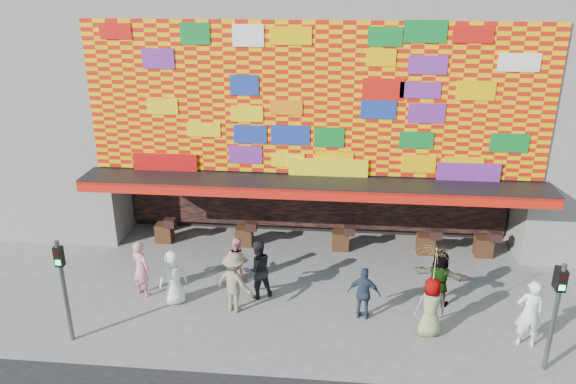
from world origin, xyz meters
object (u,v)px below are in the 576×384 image
(ped_a, at_px, (173,278))
(ped_g, at_px, (431,307))
(ped_h, at_px, (530,313))
(ped_c, at_px, (258,269))
(ped_d, at_px, (235,282))
(parasol, at_px, (435,264))
(ped_b, at_px, (141,269))
(ped_e, at_px, (364,293))
(signal_right, at_px, (556,306))
(signal_left, at_px, (63,280))
(ped_f, at_px, (439,278))
(ped_i, at_px, (237,260))

(ped_a, xyz_separation_m, ped_g, (7.42, -0.87, 0.01))
(ped_h, bearing_deg, ped_c, -9.75)
(ped_d, xyz_separation_m, ped_g, (5.52, -0.66, -0.07))
(ped_c, bearing_deg, ped_a, -14.23)
(ped_c, bearing_deg, parasol, 134.83)
(ped_b, bearing_deg, ped_d, -164.75)
(ped_e, bearing_deg, ped_g, 170.21)
(ped_c, bearing_deg, ped_h, 138.85)
(signal_right, bearing_deg, signal_left, 180.00)
(signal_right, xyz_separation_m, parasol, (-2.72, 1.21, 0.33))
(ped_a, relative_size, ped_b, 0.95)
(ped_d, xyz_separation_m, ped_e, (3.75, -0.03, -0.13))
(signal_left, bearing_deg, ped_f, 15.38)
(ped_f, xyz_separation_m, ped_g, (-0.46, -1.58, -0.01))
(ped_d, distance_m, ped_i, 1.71)
(ped_e, bearing_deg, signal_right, 167.57)
(signal_left, height_order, parasol, signal_left)
(ped_f, bearing_deg, signal_right, 144.73)
(signal_left, xyz_separation_m, ped_b, (1.14, 2.44, -0.96))
(ped_e, bearing_deg, ped_d, 9.34)
(ped_c, relative_size, ped_h, 0.97)
(signal_right, distance_m, ped_b, 11.56)
(ped_d, height_order, parasol, parasol)
(signal_left, xyz_separation_m, signal_right, (12.40, 0.00, 0.00))
(signal_left, relative_size, ped_a, 1.75)
(ped_g, xyz_separation_m, parasol, (0.00, -0.00, 1.32))
(ped_g, relative_size, ped_i, 1.15)
(ped_a, xyz_separation_m, ped_e, (5.64, -0.24, -0.05))
(ped_g, relative_size, ped_h, 0.90)
(ped_e, xyz_separation_m, ped_h, (4.30, -0.83, 0.16))
(signal_left, relative_size, ped_f, 1.70)
(ped_e, height_order, parasol, parasol)
(signal_left, distance_m, ped_h, 12.28)
(signal_right, relative_size, ped_f, 1.70)
(ped_a, bearing_deg, ped_i, -165.22)
(ped_d, xyz_separation_m, parasol, (5.52, -0.66, 1.26))
(ped_c, bearing_deg, signal_right, 132.20)
(signal_left, relative_size, signal_right, 1.00)
(signal_left, height_order, signal_right, same)
(ped_a, height_order, ped_f, ped_f)
(signal_right, relative_size, ped_c, 1.60)
(ped_b, height_order, ped_i, ped_b)
(signal_right, relative_size, ped_g, 1.73)
(ped_h, relative_size, parasol, 1.00)
(ped_b, bearing_deg, ped_f, -151.79)
(ped_c, distance_m, ped_h, 7.68)
(ped_c, bearing_deg, ped_i, -75.01)
(signal_right, bearing_deg, ped_c, 160.68)
(ped_a, distance_m, ped_g, 7.47)
(ped_f, bearing_deg, ped_d, 24.50)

